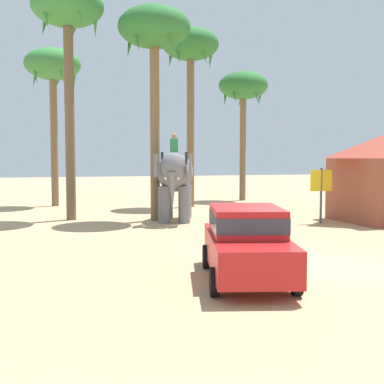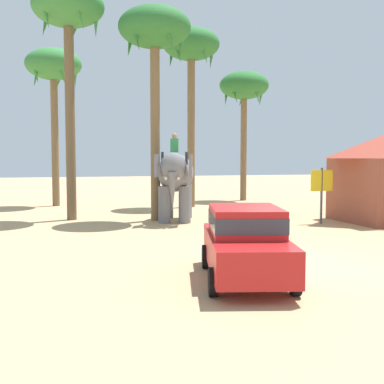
{
  "view_description": "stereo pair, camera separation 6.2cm",
  "coord_description": "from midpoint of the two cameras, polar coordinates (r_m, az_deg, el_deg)",
  "views": [
    {
      "loc": [
        -5.62,
        -11.31,
        2.86
      ],
      "look_at": [
        -1.11,
        5.49,
        1.6
      ],
      "focal_mm": 45.39,
      "sensor_mm": 36.0,
      "label": 1
    },
    {
      "loc": [
        -5.56,
        -11.32,
        2.86
      ],
      "look_at": [
        -1.11,
        5.49,
        1.6
      ],
      "focal_mm": 45.39,
      "sensor_mm": 36.0,
      "label": 2
    }
  ],
  "objects": [
    {
      "name": "palm_tree_left_of_road",
      "position": [
        32.47,
        5.98,
        11.91
      ],
      "size": [
        3.2,
        3.2,
        8.42
      ],
      "color": "brown",
      "rests_on": "ground"
    },
    {
      "name": "signboard_yellow",
      "position": [
        21.51,
        14.87,
        0.88
      ],
      "size": [
        1.0,
        0.1,
        2.4
      ],
      "color": "#4C4C51",
      "rests_on": "ground"
    },
    {
      "name": "elephant_with_mahout",
      "position": [
        21.56,
        -2.08,
        1.82
      ],
      "size": [
        2.51,
        4.02,
        3.88
      ],
      "color": "slate",
      "rests_on": "ground"
    },
    {
      "name": "palm_tree_behind_elephant",
      "position": [
        23.51,
        -14.46,
        19.42
      ],
      "size": [
        3.2,
        3.2,
        10.43
      ],
      "color": "brown",
      "rests_on": "ground"
    },
    {
      "name": "palm_tree_leaning_seaward",
      "position": [
        22.41,
        -4.53,
        17.93
      ],
      "size": [
        3.2,
        3.2,
        9.44
      ],
      "color": "brown",
      "rests_on": "ground"
    },
    {
      "name": "car_sedan_foreground",
      "position": [
        11.35,
        6.26,
        -5.67
      ],
      "size": [
        2.58,
        4.38,
        1.7
      ],
      "color": "red",
      "rests_on": "ground"
    },
    {
      "name": "palm_tree_near_hut",
      "position": [
        29.84,
        -16.11,
        13.67
      ],
      "size": [
        3.2,
        3.2,
        9.09
      ],
      "color": "brown",
      "rests_on": "ground"
    },
    {
      "name": "palm_tree_far_back",
      "position": [
        28.36,
        -0.24,
        16.23
      ],
      "size": [
        3.2,
        3.2,
        10.09
      ],
      "color": "brown",
      "rests_on": "ground"
    },
    {
      "name": "ground_plane",
      "position": [
        12.94,
        11.11,
        -8.7
      ],
      "size": [
        120.0,
        120.0,
        0.0
      ],
      "primitive_type": "plane",
      "color": "tan"
    }
  ]
}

